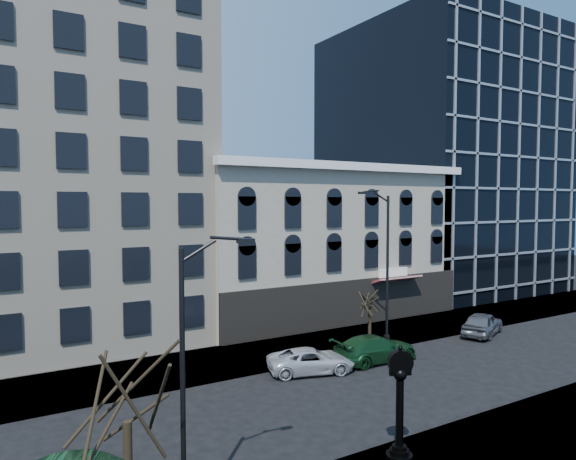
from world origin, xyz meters
TOP-DOWN VIEW (x-y plane):
  - ground at (0.00, 0.00)m, footprint 160.00×160.00m
  - sidewalk_far at (0.00, 8.00)m, footprint 160.00×6.00m
  - cream_tower at (-6.11, 18.88)m, footprint 15.90×15.40m
  - victorian_row at (12.00, 15.89)m, footprint 22.60×11.19m
  - glass_office at (32.00, 20.91)m, footprint 20.00×20.15m
  - street_clock at (0.48, -6.28)m, footprint 0.96×0.96m
  - street_lamp_near at (-6.92, -6.07)m, footprint 2.21×0.51m
  - street_lamp_far at (10.24, 6.14)m, footprint 2.67×0.77m
  - bare_tree_near at (-9.49, -7.66)m, footprint 3.96×3.96m
  - bare_tree_far at (9.83, 6.39)m, footprint 2.35×2.35m
  - car_far_a at (3.33, 3.72)m, footprint 5.33×3.61m
  - car_far_b at (7.71, 3.41)m, footprint 5.46×2.29m
  - car_far_c at (18.38, 4.13)m, footprint 5.24×3.71m

SIDE VIEW (x-z plane):
  - ground at x=0.00m, z-range 0.00..0.00m
  - sidewalk_far at x=0.00m, z-range 0.00..0.12m
  - car_far_a at x=3.33m, z-range 0.00..1.36m
  - car_far_b at x=7.71m, z-range 0.00..1.58m
  - car_far_c at x=18.38m, z-range 0.00..1.66m
  - street_clock at x=0.48m, z-range -0.08..4.15m
  - bare_tree_far at x=9.83m, z-range 1.14..5.18m
  - bare_tree_near at x=-9.49m, z-range 1.86..8.67m
  - victorian_row at x=12.00m, z-range -0.25..12.25m
  - street_lamp_near at x=-6.92m, z-range 2.30..10.87m
  - street_lamp_far at x=10.24m, z-range 2.77..13.16m
  - glass_office at x=32.00m, z-range 0.00..28.00m
  - cream_tower at x=-6.11m, z-range -1.93..40.57m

